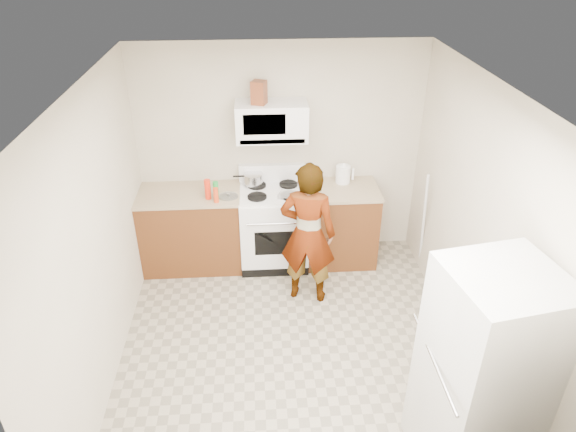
{
  "coord_description": "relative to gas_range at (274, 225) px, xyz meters",
  "views": [
    {
      "loc": [
        -0.27,
        -3.61,
        3.54
      ],
      "look_at": [
        0.0,
        0.55,
        1.14
      ],
      "focal_mm": 32.0,
      "sensor_mm": 36.0,
      "label": 1
    }
  ],
  "objects": [
    {
      "name": "floor",
      "position": [
        0.1,
        -1.48,
        -0.49
      ],
      "size": [
        3.6,
        3.6,
        0.0
      ],
      "primitive_type": "plane",
      "color": "gray",
      "rests_on": "ground"
    },
    {
      "name": "back_wall",
      "position": [
        0.1,
        0.31,
        0.76
      ],
      "size": [
        3.2,
        0.02,
        2.5
      ],
      "primitive_type": "cube",
      "color": "beige",
      "rests_on": "floor"
    },
    {
      "name": "right_wall",
      "position": [
        1.69,
        -1.48,
        0.76
      ],
      "size": [
        0.02,
        3.6,
        2.5
      ],
      "primitive_type": "cube",
      "color": "beige",
      "rests_on": "floor"
    },
    {
      "name": "cabinet_left",
      "position": [
        -0.94,
        0.01,
        -0.04
      ],
      "size": [
        1.12,
        0.62,
        0.9
      ],
      "primitive_type": "cube",
      "color": "brown",
      "rests_on": "floor"
    },
    {
      "name": "counter_left",
      "position": [
        -0.94,
        0.01,
        0.43
      ],
      "size": [
        1.14,
        0.64,
        0.03
      ],
      "primitive_type": "cube",
      "color": "tan",
      "rests_on": "cabinet_left"
    },
    {
      "name": "cabinet_right",
      "position": [
        0.78,
        0.01,
        -0.04
      ],
      "size": [
        0.8,
        0.62,
        0.9
      ],
      "primitive_type": "cube",
      "color": "brown",
      "rests_on": "floor"
    },
    {
      "name": "counter_right",
      "position": [
        0.78,
        0.01,
        0.43
      ],
      "size": [
        0.82,
        0.64,
        0.03
      ],
      "primitive_type": "cube",
      "color": "tan",
      "rests_on": "cabinet_right"
    },
    {
      "name": "gas_range",
      "position": [
        0.0,
        0.0,
        0.0
      ],
      "size": [
        0.76,
        0.65,
        1.13
      ],
      "color": "white",
      "rests_on": "floor"
    },
    {
      "name": "microwave",
      "position": [
        0.0,
        0.13,
        1.21
      ],
      "size": [
        0.76,
        0.38,
        0.4
      ],
      "primitive_type": "cube",
      "color": "white",
      "rests_on": "back_wall"
    },
    {
      "name": "person",
      "position": [
        0.32,
        -0.7,
        0.3
      ],
      "size": [
        0.65,
        0.51,
        1.57
      ],
      "primitive_type": "imported",
      "rotation": [
        0.0,
        0.0,
        2.89
      ],
      "color": "tan",
      "rests_on": "floor"
    },
    {
      "name": "fridge",
      "position": [
        1.32,
        -2.7,
        0.36
      ],
      "size": [
        0.81,
        0.81,
        1.7
      ],
      "primitive_type": "cube",
      "rotation": [
        0.0,
        0.0,
        0.18
      ],
      "color": "silver",
      "rests_on": "floor"
    },
    {
      "name": "kettle",
      "position": [
        0.81,
        0.16,
        0.55
      ],
      "size": [
        0.21,
        0.21,
        0.2
      ],
      "primitive_type": "cylinder",
      "rotation": [
        0.0,
        0.0,
        0.26
      ],
      "color": "white",
      "rests_on": "counter_right"
    },
    {
      "name": "jug",
      "position": [
        -0.12,
        0.09,
        1.53
      ],
      "size": [
        0.18,
        0.18,
        0.24
      ],
      "primitive_type": "cube",
      "rotation": [
        0.0,
        0.0,
        -0.35
      ],
      "color": "brown",
      "rests_on": "microwave"
    },
    {
      "name": "saucepan",
      "position": [
        -0.21,
        0.16,
        0.53
      ],
      "size": [
        0.28,
        0.28,
        0.12
      ],
      "primitive_type": "cylinder",
      "rotation": [
        0.0,
        0.0,
        -0.41
      ],
      "color": "silver",
      "rests_on": "gas_range"
    },
    {
      "name": "tray",
      "position": [
        0.18,
        -0.16,
        0.47
      ],
      "size": [
        0.29,
        0.24,
        0.05
      ],
      "primitive_type": "cube",
      "rotation": [
        0.0,
        0.0,
        -0.35
      ],
      "color": "silver",
      "rests_on": "gas_range"
    },
    {
      "name": "bottle_spray",
      "position": [
        -0.71,
        -0.14,
        0.56
      ],
      "size": [
        0.09,
        0.09,
        0.22
      ],
      "primitive_type": "cylinder",
      "rotation": [
        0.0,
        0.0,
        -0.39
      ],
      "color": "red",
      "rests_on": "counter_left"
    },
    {
      "name": "bottle_hot_sauce",
      "position": [
        -0.62,
        -0.23,
        0.53
      ],
      "size": [
        0.07,
        0.07,
        0.17
      ],
      "primitive_type": "cylinder",
      "rotation": [
        0.0,
        0.0,
        -0.31
      ],
      "color": "red",
      "rests_on": "counter_left"
    },
    {
      "name": "bottle_green_cap",
      "position": [
        -0.62,
        -0.13,
        0.54
      ],
      "size": [
        0.06,
        0.06,
        0.19
      ],
      "primitive_type": "cylinder",
      "rotation": [
        0.0,
        0.0,
        0.07
      ],
      "color": "#1A9332",
      "rests_on": "counter_left"
    },
    {
      "name": "pot_lid",
      "position": [
        -0.49,
        -0.11,
        0.45
      ],
      "size": [
        0.26,
        0.26,
        0.01
      ],
      "primitive_type": "cylinder",
      "rotation": [
        0.0,
        0.0,
        -0.24
      ],
      "color": "white",
      "rests_on": "counter_left"
    },
    {
      "name": "broom",
      "position": [
        1.66,
        -0.31,
        0.16
      ],
      "size": [
        0.17,
        0.25,
        1.27
      ],
      "primitive_type": "cylinder",
      "rotation": [
        0.14,
        -0.14,
        0.22
      ],
      "color": "silver",
      "rests_on": "floor"
    }
  ]
}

